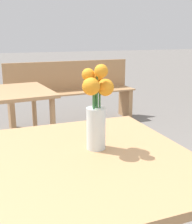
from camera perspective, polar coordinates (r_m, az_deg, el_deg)
The scene contains 4 objects.
table_front at distance 1.12m, azimuth -1.47°, elevation -14.20°, with size 0.79×0.87×0.76m.
flower_vase at distance 1.08m, azimuth 0.04°, elevation 0.31°, with size 0.14×0.13×0.34m.
bench_near at distance 3.95m, azimuth -5.11°, elevation 4.67°, with size 1.79×0.38×0.85m.
table_back at distance 2.72m, azimuth -18.06°, elevation 1.86°, with size 0.88×0.84×0.70m.
Camera 1 is at (-0.34, -0.92, 1.20)m, focal length 45.00 mm.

